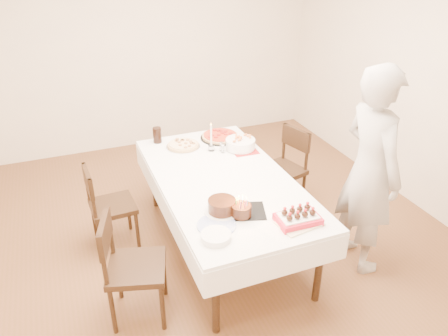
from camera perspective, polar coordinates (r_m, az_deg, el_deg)
name	(u,v)px	position (r m, az deg, el deg)	size (l,w,h in m)	color
floor	(221,238)	(4.40, -0.42, -9.11)	(5.00, 5.00, 0.00)	brown
wall_back	(152,47)	(6.04, -9.43, 15.30)	(4.50, 0.04, 2.70)	beige
wall_right	(426,81)	(4.97, 24.89, 10.25)	(0.04, 5.00, 2.70)	beige
dining_table	(224,213)	(4.09, 0.00, -5.91)	(1.14, 2.14, 0.75)	white
chair_right_savory	(281,171)	(4.69, 7.47, -0.34)	(0.46, 0.46, 0.89)	#311E10
chair_left_savory	(113,206)	(4.23, -14.34, -4.84)	(0.44, 0.44, 0.85)	#311E10
chair_left_dessert	(137,268)	(3.43, -11.33, -12.67)	(0.47, 0.47, 0.91)	#311E10
person	(370,171)	(3.85, 18.50, -0.41)	(0.67, 0.44, 1.84)	beige
pizza_white	(183,145)	(4.47, -5.36, 2.99)	(0.35, 0.35, 0.04)	beige
pizza_pepperoni	(220,136)	(4.66, -0.52, 4.18)	(0.42, 0.42, 0.04)	red
red_placemat	(244,150)	(4.40, 2.65, 2.30)	(0.25, 0.25, 0.01)	#B21E1E
pasta_bowl	(240,144)	(4.41, 2.15, 3.18)	(0.30, 0.30, 0.10)	white
taper_candle	(211,137)	(4.33, -1.69, 4.11)	(0.06, 0.06, 0.30)	white
shaker_pair	(223,148)	(4.33, -0.15, 2.59)	(0.08, 0.08, 0.09)	white
cola_glass	(157,135)	(4.59, -8.72, 4.27)	(0.09, 0.09, 0.16)	black
layer_cake	(222,206)	(3.41, -0.28, -5.00)	(0.28, 0.28, 0.11)	#361A0D
cake_board	(248,211)	(3.45, 3.18, -5.67)	(0.26, 0.26, 0.01)	black
birthday_cake	(242,207)	(3.34, 2.31, -5.06)	(0.16, 0.16, 0.15)	#33180E
strawberry_box	(298,218)	(3.35, 9.65, -6.46)	(0.32, 0.22, 0.08)	red
box_lid	(299,224)	(3.35, 9.80, -7.27)	(0.32, 0.21, 0.03)	beige
plate_stack	(216,236)	(3.15, -1.07, -8.91)	(0.22, 0.22, 0.05)	white
china_plate	(216,225)	(3.29, -0.99, -7.48)	(0.30, 0.30, 0.01)	white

